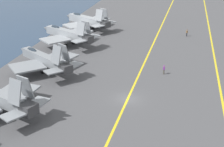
% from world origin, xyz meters
% --- Properties ---
extents(ground_plane, '(2000.00, 2000.00, 0.00)m').
position_xyz_m(ground_plane, '(0.00, 0.00, 0.00)').
color(ground_plane, navy).
extents(carrier_deck, '(203.35, 52.52, 0.40)m').
position_xyz_m(carrier_deck, '(0.00, 0.00, 0.20)').
color(carrier_deck, '#4C4C4F').
rests_on(carrier_deck, ground).
extents(deck_stripe_foul_line, '(182.89, 7.29, 0.01)m').
position_xyz_m(deck_stripe_foul_line, '(0.00, -14.44, 0.40)').
color(deck_stripe_foul_line, yellow).
rests_on(deck_stripe_foul_line, carrier_deck).
extents(deck_stripe_centerline, '(183.01, 0.36, 0.01)m').
position_xyz_m(deck_stripe_centerline, '(0.00, 0.00, 0.40)').
color(deck_stripe_centerline, yellow).
rests_on(deck_stripe_centerline, carrier_deck).
extents(parked_jet_third, '(13.37, 15.37, 6.40)m').
position_xyz_m(parked_jet_third, '(7.30, 17.34, 2.82)').
color(parked_jet_third, gray).
rests_on(parked_jet_third, carrier_deck).
extents(parked_jet_fourth, '(13.37, 15.53, 6.30)m').
position_xyz_m(parked_jet_fourth, '(23.29, 18.99, 3.04)').
color(parked_jet_fourth, '#93999E').
rests_on(parked_jet_fourth, carrier_deck).
extents(parked_jet_fifth, '(13.91, 15.59, 6.08)m').
position_xyz_m(parked_jet_fifth, '(37.46, 18.86, 2.73)').
color(parked_jet_fifth, '#9EA3A8').
rests_on(parked_jet_fifth, carrier_deck).
extents(crew_purple_vest, '(0.41, 0.31, 1.75)m').
position_xyz_m(crew_purple_vest, '(11.30, -4.35, 1.36)').
color(crew_purple_vest, '#4C473D').
rests_on(crew_purple_vest, carrier_deck).
extents(crew_brown_vest, '(0.46, 0.45, 1.73)m').
position_xyz_m(crew_brown_vest, '(36.97, -7.19, 1.35)').
color(crew_brown_vest, '#232328').
rests_on(crew_brown_vest, carrier_deck).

